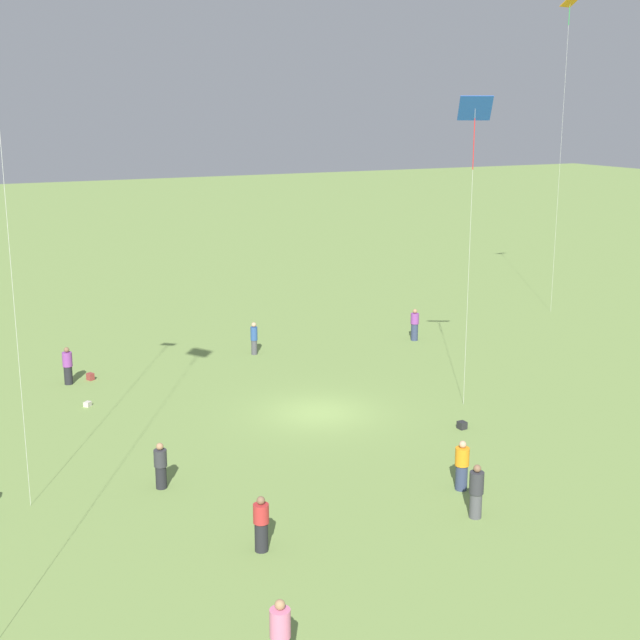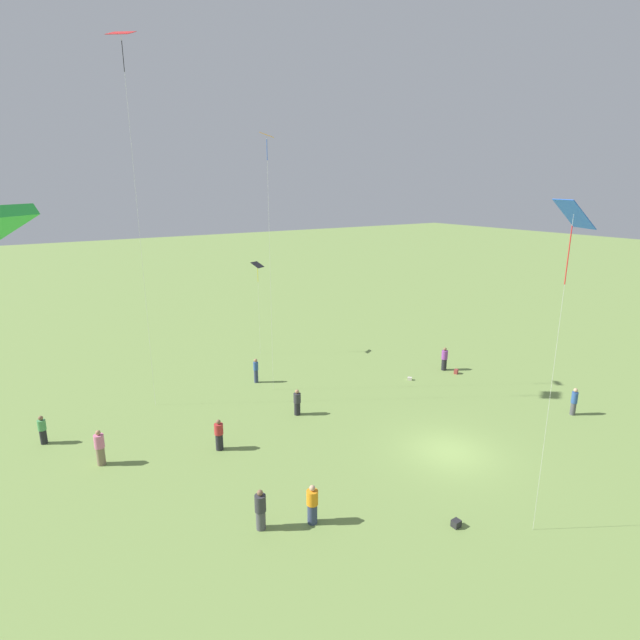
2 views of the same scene
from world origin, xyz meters
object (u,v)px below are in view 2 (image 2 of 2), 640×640
object	(u,v)px
person_5	(42,430)
person_11	(297,402)
person_9	(256,370)
kite_0	(258,268)
kite_3	(267,154)
kite_4	(123,51)
picnic_bag_2	(410,379)
person_1	(574,402)
person_4	(312,505)
picnic_bag_0	(456,371)
kite_6	(572,224)
person_10	(444,359)
person_2	(100,448)
person_0	(219,435)
person_6	(260,510)
picnic_bag_1	(456,523)

from	to	relation	value
person_5	person_11	bearing A→B (deg)	-4.40
person_9	kite_0	xyz separation A→B (m)	(5.42, -2.96, 6.11)
kite_3	kite_4	size ratio (longest dim) A/B	0.77
kite_0	picnic_bag_2	size ratio (longest dim) A/B	19.83
person_1	person_5	bearing A→B (deg)	125.07
person_1	person_4	distance (m)	18.19
person_4	person_9	bearing A→B (deg)	41.26
person_11	picnic_bag_0	distance (m)	13.05
person_1	kite_3	distance (m)	23.24
person_11	kite_6	size ratio (longest dim) A/B	0.12
person_11	person_1	bearing A→B (deg)	0.77
person_11	kite_6	bearing A→B (deg)	-45.66
picnic_bag_2	kite_0	bearing A→B (deg)	30.02
person_1	kite_4	bearing A→B (deg)	115.30
person_4	person_5	world-z (taller)	person_4
kite_0	kite_6	xyz separation A→B (m)	(-25.22, 0.45, 4.91)
kite_0	picnic_bag_2	distance (m)	14.27
person_10	person_2	bearing A→B (deg)	62.74
person_5	person_9	size ratio (longest dim) A/B	0.92
person_0	kite_0	world-z (taller)	kite_0
kite_4	picnic_bag_0	distance (m)	28.63
person_0	picnic_bag_2	bearing A→B (deg)	-156.53
kite_6	picnic_bag_0	bearing A→B (deg)	35.77
person_2	picnic_bag_0	xyz separation A→B (m)	(-0.83, -23.81, -0.73)
person_2	person_4	world-z (taller)	person_2
person_0	person_1	world-z (taller)	person_1
person_6	person_4	bearing A→B (deg)	16.51
person_4	kite_0	world-z (taller)	kite_0
picnic_bag_0	picnic_bag_2	world-z (taller)	picnic_bag_0
person_4	picnic_bag_1	distance (m)	5.77
picnic_bag_2	person_4	bearing A→B (deg)	124.01
person_2	picnic_bag_0	bearing A→B (deg)	22.92
person_0	person_11	bearing A→B (deg)	-149.53
person_2	picnic_bag_1	world-z (taller)	person_2
person_1	person_9	distance (m)	20.04
kite_3	kite_6	bearing A→B (deg)	-88.30
person_5	picnic_bag_0	size ratio (longest dim) A/B	4.13
person_6	person_11	distance (m)	10.26
person_5	person_10	bearing A→B (deg)	5.66
kite_6	person_9	bearing A→B (deg)	80.54
kite_6	person_6	bearing A→B (deg)	130.25
person_4	kite_0	size ratio (longest dim) A/B	0.23
person_11	kite_3	world-z (taller)	kite_3
person_5	picnic_bag_2	world-z (taller)	person_5
person_4	person_6	distance (m)	2.06
person_6	kite_4	world-z (taller)	kite_4
kite_3	kite_4	bearing A→B (deg)	160.75
person_2	person_4	xyz separation A→B (m)	(-9.26, -6.34, -0.06)
person_5	kite_0	world-z (taller)	kite_0
person_10	kite_3	distance (m)	19.01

